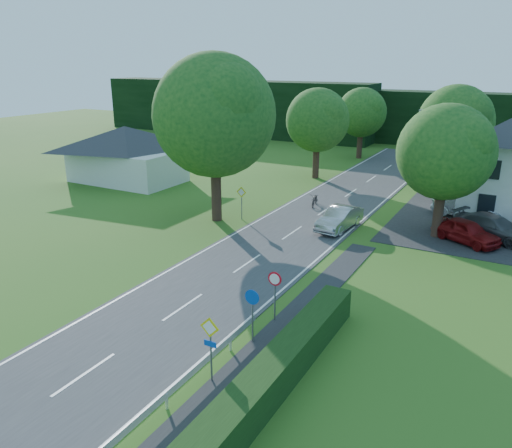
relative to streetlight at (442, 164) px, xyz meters
The scene contains 25 objects.
road 13.59m from the streetlight, 128.88° to the right, with size 7.00×80.00×0.04m, color #363638.
parking_pad 6.65m from the streetlight, 37.30° to the left, with size 14.00×16.00×0.04m, color #232426.
line_edge_left 15.73m from the streetlight, 138.52° to the right, with size 0.12×80.00×0.01m, color white.
line_edge_right 11.95m from the streetlight, 115.70° to the right, with size 0.12×80.00×0.01m, color white.
line_centre 13.58m from the streetlight, 128.88° to the right, with size 0.12×80.00×0.01m, color white, non-canonical shape.
tree_main 15.35m from the streetlight, 156.89° to the right, with size 9.40×9.40×11.64m, color #154717, non-canonical shape.
tree_left_far 16.45m from the streetlight, 142.56° to the left, with size 7.00×7.00×8.58m, color #154717, non-canonical shape.
tree_right_far 12.05m from the streetlight, 95.06° to the left, with size 7.40×7.40×9.09m, color #154717, non-canonical shape.
tree_left_back 25.34m from the streetlight, 119.73° to the left, with size 6.60×6.60×8.07m, color #154717, non-canonical shape.
tree_right_back 20.12m from the streetlight, 95.89° to the left, with size 6.20×6.20×7.56m, color #154717, non-canonical shape.
tree_right_mid 2.05m from the streetlight, 77.66° to the right, with size 7.00×7.00×8.58m, color #154717, non-canonical shape.
treeline_left 48.22m from the streetlight, 138.42° to the left, with size 44.00×6.00×8.00m, color black.
treeline_right 36.01m from the streetlight, 90.10° to the left, with size 30.00×5.00×7.00m, color black.
bungalow_left 28.12m from the streetlight, behind, with size 11.00×6.50×5.20m.
streetlight is the anchor object (origin of this frame).
sign_priority_right 22.50m from the streetlight, 99.70° to the right, with size 0.78×0.09×2.59m.
sign_roundabout 19.59m from the streetlight, 101.19° to the right, with size 0.64×0.08×2.37m.
sign_speed_limit 17.64m from the streetlight, 102.46° to the right, with size 0.64×0.11×2.37m.
sign_priority_left 13.80m from the streetlight, 158.22° to the right, with size 0.78×0.09×2.44m.
moving_car 7.66m from the streetlight, 146.90° to the right, with size 1.59×4.55×1.50m, color #B3B2B7.
motorcycle 10.07m from the streetlight, behind, with size 0.68×1.96×1.03m, color black.
parked_car_red 4.90m from the streetlight, 45.40° to the right, with size 1.74×4.34×1.48m, color maroon.
parked_car_silver_a 5.11m from the streetlight, 60.77° to the left, with size 1.75×5.02×1.65m, color #B3B3B8.
parked_car_grey 5.25m from the streetlight, 10.45° to the right, with size 2.11×5.18×1.50m, color #535459.
parasol 6.85m from the streetlight, 52.63° to the left, with size 2.36×2.41×2.17m, color #B9310E.
Camera 1 is at (13.16, -4.64, 11.08)m, focal length 35.00 mm.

